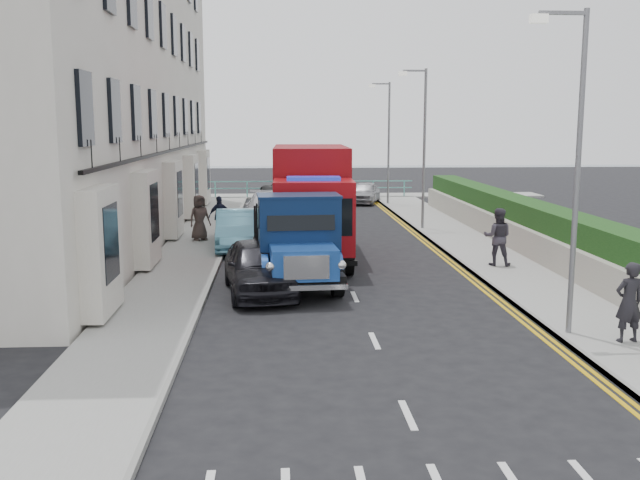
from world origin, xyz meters
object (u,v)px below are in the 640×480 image
(lamp_far, at_px, (387,136))
(lamp_near, at_px, (573,155))
(bedford_lorry, at_px, (298,247))
(red_lorry, at_px, (311,199))
(pedestrian_east_near, at_px, (629,302))
(lamp_mid, at_px, (422,139))
(parked_car_front, at_px, (259,267))

(lamp_far, bearing_deg, lamp_near, -90.00)
(bedford_lorry, distance_m, red_lorry, 5.01)
(bedford_lorry, bearing_deg, pedestrian_east_near, -43.94)
(lamp_far, relative_size, pedestrian_east_near, 4.10)
(lamp_mid, xyz_separation_m, parked_car_front, (-6.78, -11.44, -3.24))
(lamp_mid, bearing_deg, lamp_far, 90.00)
(bedford_lorry, bearing_deg, lamp_far, 71.15)
(bedford_lorry, bearing_deg, parked_car_front, -163.39)
(lamp_near, relative_size, parked_car_front, 1.58)
(red_lorry, relative_size, pedestrian_east_near, 4.36)
(lamp_mid, relative_size, parked_car_front, 1.58)
(pedestrian_east_near, bearing_deg, bedford_lorry, -48.41)
(lamp_far, xyz_separation_m, pedestrian_east_near, (1.07, -26.74, -3.02))
(red_lorry, relative_size, parked_car_front, 1.68)
(lamp_near, distance_m, parked_car_front, 8.79)
(lamp_far, height_order, pedestrian_east_near, lamp_far)
(lamp_near, height_order, red_lorry, lamp_near)
(bedford_lorry, bearing_deg, lamp_near, -44.87)
(lamp_mid, distance_m, bedford_lorry, 12.72)
(lamp_near, bearing_deg, lamp_far, 90.00)
(lamp_mid, distance_m, lamp_far, 10.00)
(lamp_near, relative_size, lamp_far, 1.00)
(lamp_far, xyz_separation_m, parked_car_front, (-6.78, -21.44, -3.24))
(bedford_lorry, distance_m, parked_car_front, 1.26)
(lamp_far, bearing_deg, parked_car_front, -107.54)
(lamp_mid, relative_size, red_lorry, 0.94)
(bedford_lorry, xyz_separation_m, pedestrian_east_near, (6.75, -5.71, -0.26))
(lamp_mid, xyz_separation_m, bedford_lorry, (-5.68, -11.03, -2.76))
(bedford_lorry, relative_size, red_lorry, 0.78)
(red_lorry, bearing_deg, pedestrian_east_near, -58.68)
(lamp_far, height_order, red_lorry, lamp_far)
(bedford_lorry, xyz_separation_m, red_lorry, (0.59, 4.91, 0.83))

